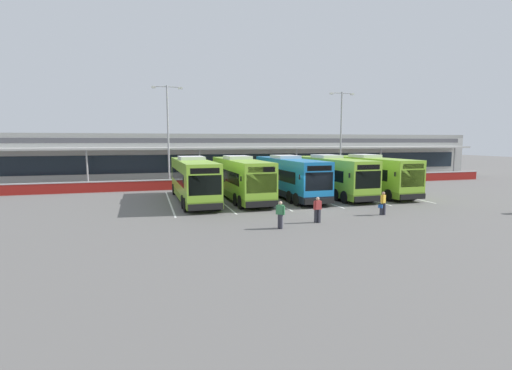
{
  "coord_description": "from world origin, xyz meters",
  "views": [
    {
      "loc": [
        -12.19,
        -25.81,
        5.11
      ],
      "look_at": [
        -3.9,
        3.0,
        1.6
      ],
      "focal_mm": 26.52,
      "sensor_mm": 36.0,
      "label": 1
    }
  ],
  "objects_px": {
    "coach_bus_left_centre": "(240,179)",
    "coach_bus_centre": "(289,178)",
    "pedestrian_with_handbag": "(383,203)",
    "coach_bus_rightmost": "(370,175)",
    "pedestrian_in_dark_coat": "(318,209)",
    "lamp_post_west": "(168,130)",
    "coach_bus_right_centre": "(331,176)",
    "coach_bus_leftmost": "(193,180)",
    "pedestrian_child": "(280,214)",
    "lamp_post_centre": "(341,131)"
  },
  "relations": [
    {
      "from": "lamp_post_west",
      "to": "coach_bus_centre",
      "type": "bearing_deg",
      "value": -45.42
    },
    {
      "from": "coach_bus_rightmost",
      "to": "lamp_post_west",
      "type": "xyz_separation_m",
      "value": [
        -18.47,
        10.22,
        4.5
      ]
    },
    {
      "from": "coach_bus_rightmost",
      "to": "coach_bus_right_centre",
      "type": "bearing_deg",
      "value": 179.58
    },
    {
      "from": "coach_bus_right_centre",
      "to": "pedestrian_in_dark_coat",
      "type": "height_order",
      "value": "coach_bus_right_centre"
    },
    {
      "from": "coach_bus_right_centre",
      "to": "coach_bus_rightmost",
      "type": "xyz_separation_m",
      "value": [
        4.15,
        -0.03,
        0.0
      ]
    },
    {
      "from": "coach_bus_leftmost",
      "to": "pedestrian_with_handbag",
      "type": "distance_m",
      "value": 15.29
    },
    {
      "from": "coach_bus_left_centre",
      "to": "coach_bus_centre",
      "type": "distance_m",
      "value": 4.57
    },
    {
      "from": "coach_bus_right_centre",
      "to": "lamp_post_centre",
      "type": "relative_size",
      "value": 1.11
    },
    {
      "from": "coach_bus_leftmost",
      "to": "pedestrian_with_handbag",
      "type": "height_order",
      "value": "coach_bus_leftmost"
    },
    {
      "from": "coach_bus_left_centre",
      "to": "pedestrian_in_dark_coat",
      "type": "bearing_deg",
      "value": -77.33
    },
    {
      "from": "coach_bus_leftmost",
      "to": "coach_bus_left_centre",
      "type": "distance_m",
      "value": 4.1
    },
    {
      "from": "coach_bus_rightmost",
      "to": "pedestrian_with_handbag",
      "type": "bearing_deg",
      "value": -118.07
    },
    {
      "from": "coach_bus_centre",
      "to": "lamp_post_centre",
      "type": "relative_size",
      "value": 1.11
    },
    {
      "from": "coach_bus_right_centre",
      "to": "pedestrian_child",
      "type": "relative_size",
      "value": 7.53
    },
    {
      "from": "coach_bus_leftmost",
      "to": "lamp_post_west",
      "type": "height_order",
      "value": "lamp_post_west"
    },
    {
      "from": "pedestrian_with_handbag",
      "to": "pedestrian_in_dark_coat",
      "type": "xyz_separation_m",
      "value": [
        -5.41,
        -1.01,
        0.02
      ]
    },
    {
      "from": "coach_bus_centre",
      "to": "lamp_post_west",
      "type": "xyz_separation_m",
      "value": [
        -10.08,
        10.23,
        4.5
      ]
    },
    {
      "from": "coach_bus_left_centre",
      "to": "coach_bus_centre",
      "type": "bearing_deg",
      "value": 0.52
    },
    {
      "from": "pedestrian_with_handbag",
      "to": "pedestrian_child",
      "type": "bearing_deg",
      "value": -167.08
    },
    {
      "from": "pedestrian_child",
      "to": "pedestrian_with_handbag",
      "type": "bearing_deg",
      "value": 12.92
    },
    {
      "from": "coach_bus_left_centre",
      "to": "lamp_post_centre",
      "type": "relative_size",
      "value": 1.11
    },
    {
      "from": "coach_bus_rightmost",
      "to": "coach_bus_left_centre",
      "type": "bearing_deg",
      "value": -179.75
    },
    {
      "from": "coach_bus_rightmost",
      "to": "coach_bus_centre",
      "type": "bearing_deg",
      "value": -179.9
    },
    {
      "from": "coach_bus_centre",
      "to": "pedestrian_with_handbag",
      "type": "relative_size",
      "value": 7.53
    },
    {
      "from": "coach_bus_leftmost",
      "to": "lamp_post_west",
      "type": "distance_m",
      "value": 11.35
    },
    {
      "from": "coach_bus_rightmost",
      "to": "pedestrian_with_handbag",
      "type": "relative_size",
      "value": 7.53
    },
    {
      "from": "pedestrian_in_dark_coat",
      "to": "lamp_post_west",
      "type": "xyz_separation_m",
      "value": [
        -7.9,
        20.89,
        5.42
      ]
    },
    {
      "from": "coach_bus_right_centre",
      "to": "coach_bus_rightmost",
      "type": "bearing_deg",
      "value": -0.42
    },
    {
      "from": "pedestrian_with_handbag",
      "to": "pedestrian_child",
      "type": "xyz_separation_m",
      "value": [
        -8.19,
        -1.88,
        0.02
      ]
    },
    {
      "from": "coach_bus_centre",
      "to": "coach_bus_right_centre",
      "type": "height_order",
      "value": "same"
    },
    {
      "from": "pedestrian_child",
      "to": "lamp_post_west",
      "type": "xyz_separation_m",
      "value": [
        -5.12,
        21.76,
        5.42
      ]
    },
    {
      "from": "coach_bus_centre",
      "to": "pedestrian_in_dark_coat",
      "type": "xyz_separation_m",
      "value": [
        -2.18,
        -10.66,
        -0.91
      ]
    },
    {
      "from": "coach_bus_left_centre",
      "to": "pedestrian_with_handbag",
      "type": "distance_m",
      "value": 12.41
    },
    {
      "from": "pedestrian_in_dark_coat",
      "to": "coach_bus_leftmost",
      "type": "bearing_deg",
      "value": 121.57
    },
    {
      "from": "pedestrian_with_handbag",
      "to": "lamp_post_centre",
      "type": "bearing_deg",
      "value": 69.47
    },
    {
      "from": "coach_bus_right_centre",
      "to": "lamp_post_centre",
      "type": "bearing_deg",
      "value": 57.41
    },
    {
      "from": "coach_bus_left_centre",
      "to": "coach_bus_centre",
      "type": "relative_size",
      "value": 1.0
    },
    {
      "from": "lamp_post_west",
      "to": "coach_bus_right_centre",
      "type": "bearing_deg",
      "value": -35.43
    },
    {
      "from": "coach_bus_leftmost",
      "to": "coach_bus_left_centre",
      "type": "height_order",
      "value": "same"
    },
    {
      "from": "pedestrian_with_handbag",
      "to": "coach_bus_centre",
      "type": "bearing_deg",
      "value": 108.52
    },
    {
      "from": "coach_bus_leftmost",
      "to": "pedestrian_with_handbag",
      "type": "xyz_separation_m",
      "value": [
        11.9,
        -9.55,
        -0.93
      ]
    },
    {
      "from": "coach_bus_right_centre",
      "to": "coach_bus_rightmost",
      "type": "distance_m",
      "value": 4.15
    },
    {
      "from": "coach_bus_right_centre",
      "to": "pedestrian_with_handbag",
      "type": "relative_size",
      "value": 7.53
    },
    {
      "from": "pedestrian_in_dark_coat",
      "to": "coach_bus_right_centre",
      "type": "bearing_deg",
      "value": 59.07
    },
    {
      "from": "coach_bus_centre",
      "to": "pedestrian_child",
      "type": "height_order",
      "value": "coach_bus_centre"
    },
    {
      "from": "coach_bus_rightmost",
      "to": "pedestrian_with_handbag",
      "type": "xyz_separation_m",
      "value": [
        -5.15,
        -9.66,
        -0.93
      ]
    },
    {
      "from": "coach_bus_right_centre",
      "to": "coach_bus_centre",
      "type": "bearing_deg",
      "value": -179.39
    },
    {
      "from": "coach_bus_centre",
      "to": "lamp_post_centre",
      "type": "xyz_separation_m",
      "value": [
        10.58,
        9.97,
        4.5
      ]
    },
    {
      "from": "coach_bus_left_centre",
      "to": "pedestrian_with_handbag",
      "type": "height_order",
      "value": "coach_bus_left_centre"
    },
    {
      "from": "lamp_post_west",
      "to": "coach_bus_leftmost",
      "type": "bearing_deg",
      "value": -82.22
    }
  ]
}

